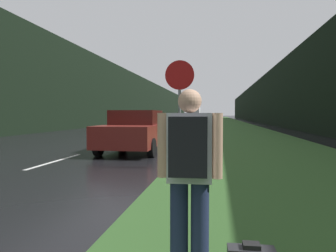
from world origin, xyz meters
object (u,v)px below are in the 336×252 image
delivery_truck (196,113)px  hitchhiker_with_backpack (189,170)px  car_passing_near (136,131)px  stop_sign (180,100)px

delivery_truck → hitchhiker_with_backpack: bearing=-86.0°
car_passing_near → delivery_truck: (-3.48, 81.44, 1.10)m
hitchhiker_with_backpack → delivery_truck: (-6.29, 89.78, 0.94)m
hitchhiker_with_backpack → car_passing_near: 8.80m
stop_sign → hitchhiker_with_backpack: stop_sign is taller
delivery_truck → stop_sign: bearing=-86.2°
stop_sign → hitchhiker_with_backpack: bearing=-81.9°
hitchhiker_with_backpack → delivery_truck: 90.01m
hitchhiker_with_backpack → delivery_truck: delivery_truck is taller
stop_sign → car_passing_near: bearing=122.9°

